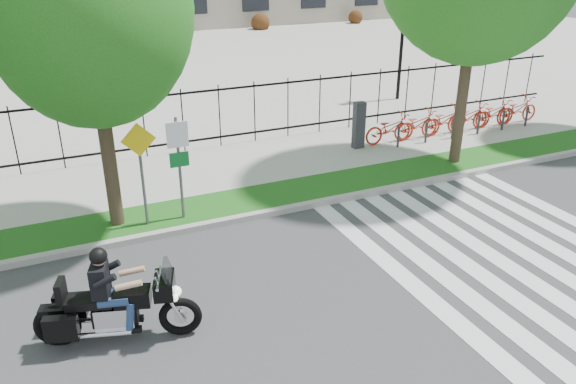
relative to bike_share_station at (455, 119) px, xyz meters
name	(u,v)px	position (x,y,z in m)	size (l,w,h in m)	color
ground	(316,314)	(-9.05, -7.20, -0.64)	(120.00, 120.00, 0.00)	#3C3C3F
curb	(240,219)	(-9.05, -3.10, -0.56)	(60.00, 0.20, 0.15)	#A19F97
grass_verge	(228,205)	(-9.05, -2.25, -0.56)	(60.00, 1.50, 0.15)	#1A5B16
sidewalk	(201,172)	(-9.05, 0.25, -0.56)	(60.00, 3.50, 0.15)	gray
plaza	(111,64)	(-9.05, 17.80, -0.59)	(80.00, 34.00, 0.10)	gray
crosswalk_stripes	(515,258)	(-4.23, -7.20, -0.63)	(5.70, 8.00, 0.01)	silver
iron_fence	(183,120)	(-9.05, 2.00, 0.51)	(30.00, 0.06, 2.00)	black
lamp_post_right	(403,24)	(0.95, 4.80, 2.57)	(1.06, 0.70, 4.25)	black
street_tree_1	(88,10)	(-11.81, -2.25, 4.35)	(4.26, 4.26, 7.30)	#31261B
bike_share_station	(455,119)	(0.00, 0.00, 0.00)	(7.80, 0.86, 1.50)	#2D2D33
sign_pole_regulatory	(179,156)	(-10.30, -2.62, 1.10)	(0.50, 0.09, 2.50)	#59595B
sign_pole_warning	(141,161)	(-11.17, -2.62, 1.10)	(0.78, 0.09, 2.49)	#59595B
motorcycle_rider	(116,304)	(-12.42, -6.43, 0.08)	(2.72, 1.28, 2.16)	black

